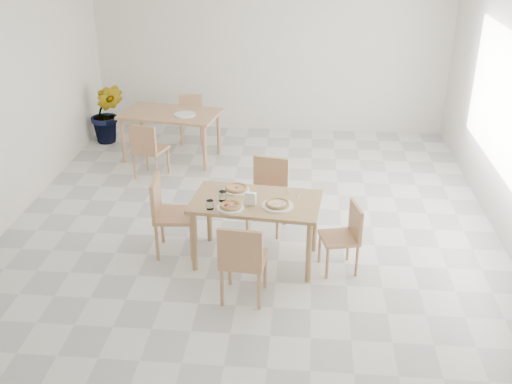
# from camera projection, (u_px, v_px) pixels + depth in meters

# --- Properties ---
(room) EXTENTS (7.28, 7.00, 7.00)m
(room) POSITION_uv_depth(u_px,v_px,m) (509.00, 107.00, 6.95)
(room) COLOR silver
(room) RESTS_ON ground
(main_table) EXTENTS (1.45, 0.92, 0.75)m
(main_table) POSITION_uv_depth(u_px,v_px,m) (256.00, 208.00, 6.48)
(main_table) COLOR tan
(main_table) RESTS_ON ground
(chair_south) EXTENTS (0.47, 0.47, 0.88)m
(chair_south) POSITION_uv_depth(u_px,v_px,m) (242.00, 258.00, 5.84)
(chair_south) COLOR tan
(chair_south) RESTS_ON ground
(chair_north) EXTENTS (0.51, 0.51, 0.88)m
(chair_north) POSITION_uv_depth(u_px,v_px,m) (268.00, 189.00, 7.25)
(chair_north) COLOR tan
(chair_north) RESTS_ON ground
(chair_west) EXTENTS (0.49, 0.49, 0.92)m
(chair_west) POSITION_uv_depth(u_px,v_px,m) (167.00, 210.00, 6.71)
(chair_west) COLOR tan
(chair_west) RESTS_ON ground
(chair_east) EXTENTS (0.46, 0.46, 0.77)m
(chair_east) POSITION_uv_depth(u_px,v_px,m) (346.00, 233.00, 6.41)
(chair_east) COLOR tan
(chair_east) RESTS_ON ground
(plate_margherita) EXTENTS (0.30, 0.30, 0.02)m
(plate_margherita) POSITION_uv_depth(u_px,v_px,m) (236.00, 190.00, 6.66)
(plate_margherita) COLOR white
(plate_margherita) RESTS_ON main_table
(plate_mushroom) EXTENTS (0.33, 0.33, 0.02)m
(plate_mushroom) POSITION_uv_depth(u_px,v_px,m) (278.00, 206.00, 6.31)
(plate_mushroom) COLOR white
(plate_mushroom) RESTS_ON main_table
(plate_pepperoni) EXTENTS (0.29, 0.29, 0.02)m
(plate_pepperoni) POSITION_uv_depth(u_px,v_px,m) (231.00, 208.00, 6.27)
(plate_pepperoni) COLOR white
(plate_pepperoni) RESTS_ON main_table
(pizza_margherita) EXTENTS (0.28, 0.28, 0.03)m
(pizza_margherita) POSITION_uv_depth(u_px,v_px,m) (236.00, 188.00, 6.65)
(pizza_margherita) COLOR tan
(pizza_margherita) RESTS_ON plate_margherita
(pizza_mushroom) EXTENTS (0.32, 0.32, 0.03)m
(pizza_mushroom) POSITION_uv_depth(u_px,v_px,m) (278.00, 204.00, 6.30)
(pizza_mushroom) COLOR tan
(pizza_mushroom) RESTS_ON plate_mushroom
(pizza_pepperoni) EXTENTS (0.28, 0.28, 0.03)m
(pizza_pepperoni) POSITION_uv_depth(u_px,v_px,m) (230.00, 206.00, 6.26)
(pizza_pepperoni) COLOR tan
(pizza_pepperoni) RESTS_ON plate_pepperoni
(tumbler_a) EXTENTS (0.08, 0.08, 0.11)m
(tumbler_a) POSITION_uv_depth(u_px,v_px,m) (223.00, 196.00, 6.41)
(tumbler_a) COLOR white
(tumbler_a) RESTS_ON main_table
(tumbler_b) EXTENTS (0.07, 0.07, 0.10)m
(tumbler_b) POSITION_uv_depth(u_px,v_px,m) (210.00, 205.00, 6.24)
(tumbler_b) COLOR white
(tumbler_b) RESTS_ON main_table
(napkin_holder) EXTENTS (0.14, 0.08, 0.14)m
(napkin_holder) POSITION_uv_depth(u_px,v_px,m) (250.00, 199.00, 6.31)
(napkin_holder) COLOR silver
(napkin_holder) RESTS_ON main_table
(fork_a) EXTENTS (0.05, 0.18, 0.01)m
(fork_a) POSITION_uv_depth(u_px,v_px,m) (288.00, 192.00, 6.63)
(fork_a) COLOR silver
(fork_a) RESTS_ON main_table
(fork_b) EXTENTS (0.09, 0.18, 0.01)m
(fork_b) POSITION_uv_depth(u_px,v_px,m) (300.00, 194.00, 6.57)
(fork_b) COLOR silver
(fork_b) RESTS_ON main_table
(second_table) EXTENTS (1.57, 1.06, 0.75)m
(second_table) POSITION_uv_depth(u_px,v_px,m) (170.00, 118.00, 9.19)
(second_table) COLOR tan
(second_table) RESTS_ON ground
(chair_back_s) EXTENTS (0.52, 0.52, 0.85)m
(chair_back_s) POSITION_uv_depth(u_px,v_px,m) (147.00, 147.00, 8.57)
(chair_back_s) COLOR tan
(chair_back_s) RESTS_ON ground
(chair_back_n) EXTENTS (0.44, 0.44, 0.77)m
(chair_back_n) POSITION_uv_depth(u_px,v_px,m) (191.00, 115.00, 10.00)
(chair_back_n) COLOR tan
(chair_back_n) RESTS_ON ground
(plate_empty) EXTENTS (0.33, 0.33, 0.02)m
(plate_empty) POSITION_uv_depth(u_px,v_px,m) (185.00, 114.00, 9.05)
(plate_empty) COLOR white
(plate_empty) RESTS_ON second_table
(potted_plant) EXTENTS (0.61, 0.52, 1.01)m
(potted_plant) POSITION_uv_depth(u_px,v_px,m) (107.00, 113.00, 9.91)
(potted_plant) COLOR #346D20
(potted_plant) RESTS_ON ground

